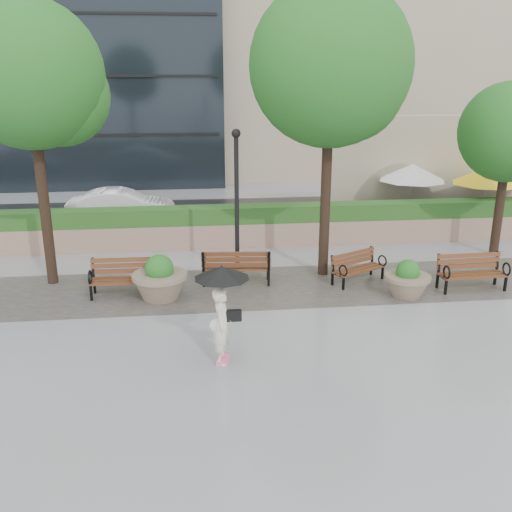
{
  "coord_description": "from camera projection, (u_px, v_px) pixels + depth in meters",
  "views": [
    {
      "loc": [
        -0.72,
        -11.31,
        5.51
      ],
      "look_at": [
        0.86,
        2.35,
        1.1
      ],
      "focal_mm": 40.0,
      "sensor_mm": 36.0,
      "label": 1
    }
  ],
  "objects": [
    {
      "name": "bench_2",
      "position": [
        236.0,
        273.0,
        15.59
      ],
      "size": [
        1.9,
        0.89,
        0.99
      ],
      "rotation": [
        0.0,
        0.0,
        3.05
      ],
      "color": "brown",
      "rests_on": "ground"
    },
    {
      "name": "bench_4",
      "position": [
        471.0,
        280.0,
        15.15
      ],
      "size": [
        1.79,
        0.76,
        0.95
      ],
      "rotation": [
        0.0,
        0.0,
        0.03
      ],
      "color": "brown",
      "rests_on": "ground"
    },
    {
      "name": "ground",
      "position": [
        229.0,
        338.0,
        12.46
      ],
      "size": [
        100.0,
        100.0,
        0.0
      ],
      "primitive_type": "plane",
      "color": "gray",
      "rests_on": "ground"
    },
    {
      "name": "tree_0",
      "position": [
        37.0,
        81.0,
        14.19
      ],
      "size": [
        3.74,
        3.69,
        7.33
      ],
      "color": "black",
      "rests_on": "ground"
    },
    {
      "name": "patio_umb_yellow_a",
      "position": [
        487.0,
        176.0,
        20.52
      ],
      "size": [
        2.5,
        2.5,
        2.3
      ],
      "color": "black",
      "rests_on": "ground"
    },
    {
      "name": "tree_1",
      "position": [
        335.0,
        71.0,
        14.8
      ],
      "size": [
        4.24,
        4.24,
        7.84
      ],
      "color": "black",
      "rests_on": "ground"
    },
    {
      "name": "car_right",
      "position": [
        122.0,
        206.0,
        21.75
      ],
      "size": [
        4.07,
        1.49,
        1.33
      ],
      "primitive_type": "imported",
      "rotation": [
        0.0,
        0.0,
        1.59
      ],
      "color": "silver",
      "rests_on": "ground"
    },
    {
      "name": "lamppost",
      "position": [
        237.0,
        216.0,
        15.4
      ],
      "size": [
        0.28,
        0.28,
        4.15
      ],
      "color": "black",
      "rests_on": "ground"
    },
    {
      "name": "planter_right",
      "position": [
        407.0,
        282.0,
        14.69
      ],
      "size": [
        1.18,
        1.18,
        0.99
      ],
      "color": "#7F6B56",
      "rests_on": "ground"
    },
    {
      "name": "patio_umb_white",
      "position": [
        412.0,
        173.0,
        21.18
      ],
      "size": [
        2.5,
        2.5,
        2.3
      ],
      "color": "black",
      "rests_on": "ground"
    },
    {
      "name": "cafe_wall",
      "position": [
        452.0,
        167.0,
        22.34
      ],
      "size": [
        10.0,
        0.6,
        4.0
      ],
      "primitive_type": "cube",
      "color": "tan",
      "rests_on": "ground"
    },
    {
      "name": "cobble_strip",
      "position": [
        221.0,
        289.0,
        15.29
      ],
      "size": [
        28.0,
        3.2,
        0.01
      ],
      "primitive_type": "cube",
      "color": "#383330",
      "rests_on": "ground"
    },
    {
      "name": "pedestrian",
      "position": [
        222.0,
        305.0,
        11.1
      ],
      "size": [
        1.08,
        1.08,
        1.99
      ],
      "rotation": [
        0.0,
        0.0,
        1.35
      ],
      "color": "beige",
      "rests_on": "ground"
    },
    {
      "name": "hedge_wall",
      "position": [
        214.0,
        227.0,
        18.88
      ],
      "size": [
        24.0,
        0.8,
        1.35
      ],
      "color": "#977361",
      "rests_on": "ground"
    },
    {
      "name": "bench_3",
      "position": [
        358.0,
        274.0,
        15.7
      ],
      "size": [
        1.66,
        1.28,
        0.84
      ],
      "rotation": [
        0.0,
        0.0,
        0.49
      ],
      "color": "brown",
      "rests_on": "ground"
    },
    {
      "name": "patio_umb_yellow_b",
      "position": [
        507.0,
        172.0,
        21.34
      ],
      "size": [
        2.5,
        2.5,
        2.3
      ],
      "color": "black",
      "rests_on": "ground"
    },
    {
      "name": "bench_1",
      "position": [
        127.0,
        285.0,
        14.72
      ],
      "size": [
        1.82,
        0.75,
        0.97
      ],
      "rotation": [
        0.0,
        0.0,
        -0.02
      ],
      "color": "brown",
      "rests_on": "ground"
    },
    {
      "name": "planter_left",
      "position": [
        160.0,
        282.0,
        14.49
      ],
      "size": [
        1.4,
        1.4,
        1.18
      ],
      "color": "#7F6B56",
      "rests_on": "ground"
    },
    {
      "name": "tree_2",
      "position": [
        512.0,
        135.0,
        17.2
      ],
      "size": [
        3.15,
        3.0,
        5.34
      ],
      "color": "black",
      "rests_on": "ground"
    },
    {
      "name": "cafe_hedge",
      "position": [
        461.0,
        220.0,
        20.68
      ],
      "size": [
        8.0,
        0.5,
        0.9
      ],
      "primitive_type": "cube",
      "color": "#194517",
      "rests_on": "ground"
    },
    {
      "name": "asphalt_street",
      "position": [
        210.0,
        217.0,
        22.86
      ],
      "size": [
        40.0,
        7.0,
        0.0
      ],
      "primitive_type": "cube",
      "color": "black",
      "rests_on": "ground"
    }
  ]
}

